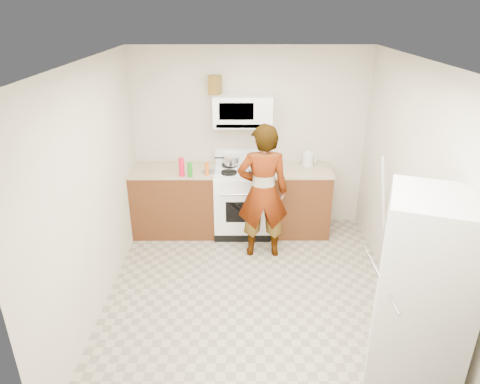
{
  "coord_description": "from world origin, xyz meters",
  "views": [
    {
      "loc": [
        -0.15,
        -3.9,
        2.96
      ],
      "look_at": [
        -0.14,
        0.55,
        1.01
      ],
      "focal_mm": 32.0,
      "sensor_mm": 36.0,
      "label": 1
    }
  ],
  "objects_px": {
    "person": "(263,192)",
    "kettle": "(308,159)",
    "fridge": "(423,294)",
    "gas_range": "(242,199)",
    "saucepan": "(231,160)",
    "microwave": "(243,110)"
  },
  "relations": [
    {
      "from": "person",
      "to": "kettle",
      "type": "height_order",
      "value": "person"
    },
    {
      "from": "person",
      "to": "fridge",
      "type": "distance_m",
      "value": 2.32
    },
    {
      "from": "kettle",
      "to": "person",
      "type": "bearing_deg",
      "value": -126.18
    },
    {
      "from": "gas_range",
      "to": "kettle",
      "type": "height_order",
      "value": "gas_range"
    },
    {
      "from": "gas_range",
      "to": "saucepan",
      "type": "distance_m",
      "value": 0.56
    },
    {
      "from": "fridge",
      "to": "kettle",
      "type": "xyz_separation_m",
      "value": [
        -0.52,
        2.75,
        0.17
      ]
    },
    {
      "from": "person",
      "to": "saucepan",
      "type": "distance_m",
      "value": 0.86
    },
    {
      "from": "microwave",
      "to": "kettle",
      "type": "xyz_separation_m",
      "value": [
        0.89,
        0.02,
        -0.68
      ]
    },
    {
      "from": "microwave",
      "to": "kettle",
      "type": "relative_size",
      "value": 4.28
    },
    {
      "from": "fridge",
      "to": "saucepan",
      "type": "xyz_separation_m",
      "value": [
        -1.57,
        2.74,
        0.16
      ]
    },
    {
      "from": "person",
      "to": "gas_range",
      "type": "bearing_deg",
      "value": -69.57
    },
    {
      "from": "gas_range",
      "to": "fridge",
      "type": "height_order",
      "value": "fridge"
    },
    {
      "from": "person",
      "to": "fridge",
      "type": "bearing_deg",
      "value": 119.26
    },
    {
      "from": "kettle",
      "to": "saucepan",
      "type": "xyz_separation_m",
      "value": [
        -1.05,
        -0.01,
        -0.01
      ]
    },
    {
      "from": "person",
      "to": "saucepan",
      "type": "bearing_deg",
      "value": -63.31
    },
    {
      "from": "microwave",
      "to": "fridge",
      "type": "bearing_deg",
      "value": -62.56
    },
    {
      "from": "fridge",
      "to": "person",
      "type": "bearing_deg",
      "value": 140.57
    },
    {
      "from": "gas_range",
      "to": "fridge",
      "type": "distance_m",
      "value": 2.99
    },
    {
      "from": "gas_range",
      "to": "microwave",
      "type": "bearing_deg",
      "value": 90.0
    },
    {
      "from": "gas_range",
      "to": "kettle",
      "type": "relative_size",
      "value": 6.37
    },
    {
      "from": "gas_range",
      "to": "fridge",
      "type": "xyz_separation_m",
      "value": [
        1.42,
        -2.6,
        0.36
      ]
    },
    {
      "from": "gas_range",
      "to": "microwave",
      "type": "relative_size",
      "value": 1.49
    }
  ]
}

